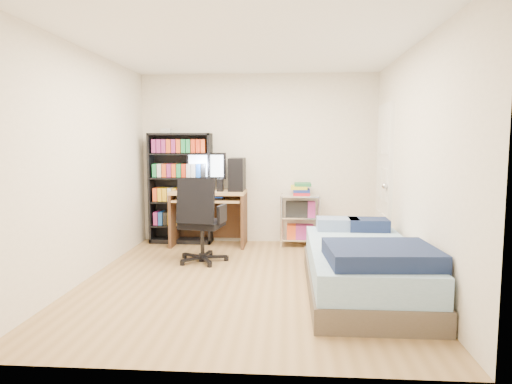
# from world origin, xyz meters

# --- Properties ---
(room) EXTENTS (3.58, 4.08, 2.58)m
(room) POSITION_xyz_m (0.00, 0.00, 1.25)
(room) COLOR #A27E51
(room) RESTS_ON ground
(media_shelf) EXTENTS (0.92, 0.31, 1.70)m
(media_shelf) POSITION_xyz_m (-1.14, 1.84, 0.84)
(media_shelf) COLOR black
(media_shelf) RESTS_ON room
(computer_desk) EXTENTS (1.07, 0.62, 1.35)m
(computer_desk) POSITION_xyz_m (-0.59, 1.75, 0.73)
(computer_desk) COLOR tan
(computer_desk) RESTS_ON room
(office_chair) EXTENTS (0.73, 0.73, 1.07)m
(office_chair) POSITION_xyz_m (-0.63, 0.72, 0.34)
(office_chair) COLOR black
(office_chair) RESTS_ON room
(wire_cart) EXTENTS (0.58, 0.42, 0.91)m
(wire_cart) POSITION_xyz_m (0.63, 1.76, 0.60)
(wire_cart) COLOR white
(wire_cart) RESTS_ON room
(bed) EXTENTS (1.07, 2.14, 0.61)m
(bed) POSITION_xyz_m (1.20, -0.34, 0.27)
(bed) COLOR brown
(bed) RESTS_ON room
(door) EXTENTS (0.12, 0.80, 2.00)m
(door) POSITION_xyz_m (1.72, 1.35, 1.00)
(door) COLOR white
(door) RESTS_ON room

